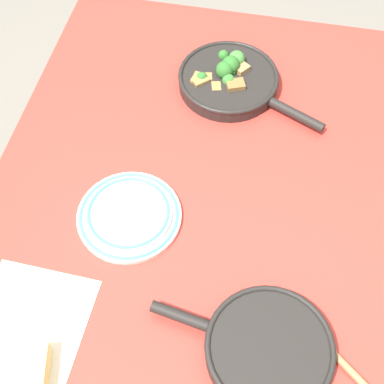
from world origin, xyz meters
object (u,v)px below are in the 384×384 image
object	(u,v)px
cheese_block	(31,368)
dinner_plate_stack	(129,215)
skillet_broccoli	(229,79)
wooden_spoon	(340,360)
skillet_eggs	(267,349)

from	to	relation	value
cheese_block	dinner_plate_stack	bearing A→B (deg)	165.93
skillet_broccoli	wooden_spoon	world-z (taller)	skillet_broccoli
skillet_broccoli	cheese_block	world-z (taller)	skillet_broccoli
skillet_eggs	wooden_spoon	world-z (taller)	skillet_eggs
wooden_spoon	skillet_eggs	bearing A→B (deg)	43.01
wooden_spoon	cheese_block	world-z (taller)	cheese_block
skillet_broccoli	wooden_spoon	bearing A→B (deg)	-39.39
skillet_eggs	wooden_spoon	distance (m)	0.14
wooden_spoon	cheese_block	distance (m)	0.58
wooden_spoon	dinner_plate_stack	distance (m)	0.53
skillet_eggs	cheese_block	xyz separation A→B (m)	(0.12, -0.43, -0.00)
skillet_broccoli	cheese_block	bearing A→B (deg)	-81.87
cheese_block	skillet_eggs	bearing A→B (deg)	105.81
wooden_spoon	dinner_plate_stack	world-z (taller)	dinner_plate_stack
skillet_eggs	wooden_spoon	xyz separation A→B (m)	(-0.01, 0.14, -0.02)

